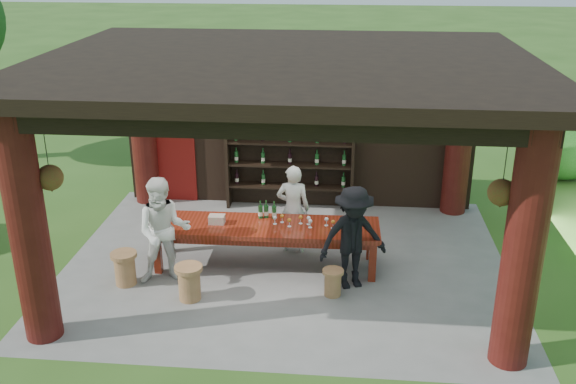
# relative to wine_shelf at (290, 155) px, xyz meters

# --- Properties ---
(ground) EXTENTS (90.00, 90.00, 0.00)m
(ground) POSITION_rel_wine_shelf_xyz_m (0.15, -2.45, -1.13)
(ground) COLOR #2D5119
(ground) RESTS_ON ground
(pavilion) EXTENTS (7.50, 6.00, 3.60)m
(pavilion) POSITION_rel_wine_shelf_xyz_m (0.14, -2.02, 1.00)
(pavilion) COLOR slate
(pavilion) RESTS_ON ground
(wine_shelf) EXTENTS (2.56, 0.39, 2.26)m
(wine_shelf) POSITION_rel_wine_shelf_xyz_m (0.00, 0.00, 0.00)
(wine_shelf) COLOR black
(wine_shelf) RESTS_ON ground
(tasting_table) EXTENTS (3.75, 1.01, 0.75)m
(tasting_table) POSITION_rel_wine_shelf_xyz_m (-0.17, -2.54, -0.49)
(tasting_table) COLOR #5A1B0C
(tasting_table) RESTS_ON ground
(stool_near_left) EXTENTS (0.43, 0.43, 0.56)m
(stool_near_left) POSITION_rel_wine_shelf_xyz_m (-1.20, -3.73, -0.83)
(stool_near_left) COLOR #8E6039
(stool_near_left) RESTS_ON ground
(stool_near_right) EXTENTS (0.33, 0.33, 0.43)m
(stool_near_right) POSITION_rel_wine_shelf_xyz_m (0.97, -3.41, -0.90)
(stool_near_right) COLOR #8E6039
(stool_near_right) RESTS_ON ground
(stool_far_left) EXTENTS (0.42, 0.42, 0.55)m
(stool_far_left) POSITION_rel_wine_shelf_xyz_m (-2.33, -3.37, -0.84)
(stool_far_left) COLOR #8E6039
(stool_far_left) RESTS_ON ground
(host) EXTENTS (0.59, 0.39, 1.58)m
(host) POSITION_rel_wine_shelf_xyz_m (0.23, -1.93, -0.34)
(host) COLOR silver
(host) RESTS_ON ground
(guest_woman) EXTENTS (0.98, 0.84, 1.76)m
(guest_woman) POSITION_rel_wine_shelf_xyz_m (-1.70, -3.21, -0.25)
(guest_woman) COLOR white
(guest_woman) RESTS_ON ground
(guest_man) EXTENTS (1.24, 0.97, 1.68)m
(guest_man) POSITION_rel_wine_shelf_xyz_m (1.26, -3.10, -0.29)
(guest_man) COLOR black
(guest_man) RESTS_ON ground
(table_bottles) EXTENTS (0.31, 0.11, 0.31)m
(table_bottles) POSITION_rel_wine_shelf_xyz_m (-0.19, -2.26, -0.23)
(table_bottles) COLOR #194C1E
(table_bottles) RESTS_ON tasting_table
(table_glasses) EXTENTS (1.03, 0.23, 0.15)m
(table_glasses) POSITION_rel_wine_shelf_xyz_m (0.44, -2.51, -0.31)
(table_glasses) COLOR silver
(table_glasses) RESTS_ON tasting_table
(napkin_basket) EXTENTS (0.26, 0.18, 0.14)m
(napkin_basket) POSITION_rel_wine_shelf_xyz_m (-0.99, -2.55, -0.31)
(napkin_basket) COLOR #BF6672
(napkin_basket) RESTS_ON tasting_table
(shrubs) EXTENTS (14.59, 9.31, 1.36)m
(shrubs) POSITION_rel_wine_shelf_xyz_m (1.01, -1.95, -0.57)
(shrubs) COLOR #194C14
(shrubs) RESTS_ON ground
(trees) EXTENTS (21.17, 9.67, 4.80)m
(trees) POSITION_rel_wine_shelf_xyz_m (3.85, -0.71, 2.23)
(trees) COLOR #3F2819
(trees) RESTS_ON ground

